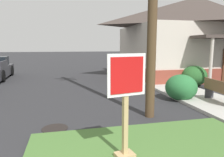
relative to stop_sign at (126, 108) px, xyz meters
The scene contains 7 objects.
sidewalk_strip 6.11m from the stop_sign, 42.49° to the left, with size 2.20×19.83×0.12m, color #B2AFA8.
stop_sign is the anchor object (origin of this frame).
manhole_cover 2.65m from the stop_sign, 125.43° to the left, with size 0.70×0.70×0.02m, color black.
street_bench 5.44m from the stop_sign, 32.94° to the left, with size 0.53×1.53×0.85m.
corner_house 13.39m from the stop_sign, 50.53° to the left, with size 10.44×8.45×5.73m.
shrub_near_porch 8.92m from the stop_sign, 47.77° to the left, with size 1.38×1.38×1.14m, color #275B28.
shrub_by_curb 5.33m from the stop_sign, 47.79° to the left, with size 1.28×1.28×1.08m, color #296A36.
Camera 1 is at (0.46, -1.41, 2.24)m, focal length 33.36 mm.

